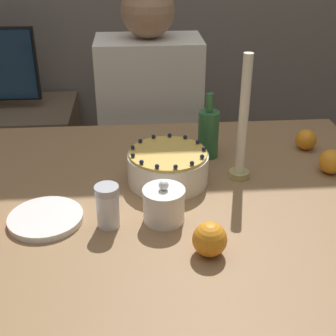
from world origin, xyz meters
TOP-DOWN VIEW (x-y plane):
  - dining_table at (0.00, 0.00)m, footprint 1.34×1.06m
  - cake at (0.04, 0.11)m, footprint 0.22×0.22m
  - sugar_bowl at (0.02, -0.08)m, footprint 0.10×0.10m
  - sugar_shaker at (-0.12, -0.09)m, footprint 0.06×0.06m
  - plate_stack at (-0.27, -0.06)m, footprint 0.18×0.18m
  - candle at (0.25, 0.12)m, footprint 0.06×0.06m
  - bottle at (0.18, 0.26)m, footprint 0.06×0.06m
  - orange_fruit_0 at (0.11, -0.21)m, footprint 0.08×0.08m
  - orange_fruit_1 at (0.49, 0.29)m, footprint 0.07×0.07m
  - orange_fruit_2 at (0.51, 0.13)m, footprint 0.07×0.07m
  - person_man_blue_shirt at (0.01, 0.73)m, footprint 0.40×0.34m

SIDE VIEW (x-z plane):
  - person_man_blue_shirt at x=0.01m, z-range -0.08..1.12m
  - dining_table at x=0.00m, z-range 0.26..1.01m
  - plate_stack at x=-0.27m, z-range 0.74..0.76m
  - orange_fruit_1 at x=0.49m, z-range 0.74..0.81m
  - orange_fruit_2 at x=0.51m, z-range 0.74..0.81m
  - orange_fruit_0 at x=0.11m, z-range 0.74..0.82m
  - sugar_bowl at x=0.02m, z-range 0.73..0.84m
  - cake at x=0.04m, z-range 0.74..0.84m
  - sugar_shaker at x=-0.12m, z-range 0.74..0.85m
  - bottle at x=0.18m, z-range 0.72..0.92m
  - candle at x=0.25m, z-range 0.71..1.07m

